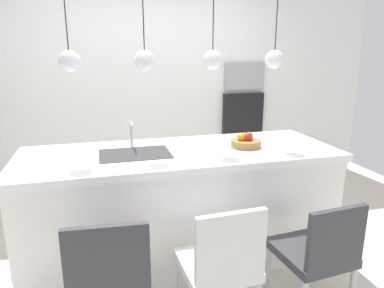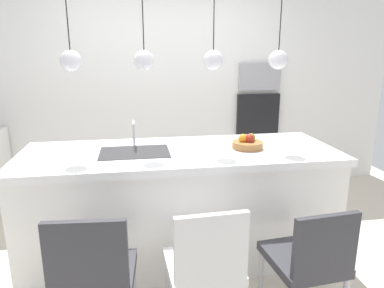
{
  "view_description": "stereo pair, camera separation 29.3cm",
  "coord_description": "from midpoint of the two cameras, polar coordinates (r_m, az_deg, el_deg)",
  "views": [
    {
      "loc": [
        -0.64,
        -2.74,
        1.76
      ],
      "look_at": [
        0.1,
        0.0,
        1.01
      ],
      "focal_mm": 33.14,
      "sensor_mm": 36.0,
      "label": 1
    },
    {
      "loc": [
        -0.36,
        -2.8,
        1.76
      ],
      "look_at": [
        0.1,
        0.0,
        1.01
      ],
      "focal_mm": 33.14,
      "sensor_mm": 36.0,
      "label": 2
    }
  ],
  "objects": [
    {
      "name": "oven",
      "position": [
        4.75,
        12.26,
        4.54
      ],
      "size": [
        0.56,
        0.08,
        0.56
      ],
      "primitive_type": "cube",
      "color": "black",
      "rests_on": "back_wall"
    },
    {
      "name": "microwave",
      "position": [
        4.69,
        12.6,
        10.55
      ],
      "size": [
        0.54,
        0.08,
        0.34
      ],
      "primitive_type": "cube",
      "color": "#9E9EA3",
      "rests_on": "back_wall"
    },
    {
      "name": "sink_basin",
      "position": [
        2.89,
        -6.37,
        -1.46
      ],
      "size": [
        0.56,
        0.4,
        0.02
      ],
      "primitive_type": "cube",
      "color": "#2D2D30",
      "rests_on": "kitchen_island"
    },
    {
      "name": "floor",
      "position": [
        3.32,
        0.86,
        -17.18
      ],
      "size": [
        6.6,
        6.6,
        0.0
      ],
      "primitive_type": "plane",
      "color": "beige",
      "rests_on": "ground"
    },
    {
      "name": "pendant_light_right",
      "position": [
        3.07,
        16.48,
        12.93
      ],
      "size": [
        0.16,
        0.16,
        0.76
      ],
      "color": "silver"
    },
    {
      "name": "chair_near",
      "position": [
        2.21,
        -11.81,
        -19.64
      ],
      "size": [
        0.5,
        0.46,
        0.91
      ],
      "color": "#333338",
      "rests_on": "ground"
    },
    {
      "name": "chair_far",
      "position": [
        2.53,
        21.62,
        -16.81
      ],
      "size": [
        0.48,
        0.51,
        0.85
      ],
      "color": "#333338",
      "rests_on": "ground"
    },
    {
      "name": "pendant_light_left",
      "position": [
        2.79,
        -16.05,
        12.84
      ],
      "size": [
        0.16,
        0.16,
        0.76
      ],
      "color": "silver"
    },
    {
      "name": "pendant_light_center_left",
      "position": [
        2.78,
        -4.64,
        13.34
      ],
      "size": [
        0.16,
        0.16,
        0.76
      ],
      "color": "silver"
    },
    {
      "name": "back_wall",
      "position": [
        4.47,
        -2.82,
        8.89
      ],
      "size": [
        6.0,
        0.1,
        2.6
      ],
      "primitive_type": "cube",
      "color": "white",
      "rests_on": "ground"
    },
    {
      "name": "fruit_bowl",
      "position": [
        3.04,
        11.67,
        0.08
      ],
      "size": [
        0.26,
        0.26,
        0.13
      ],
      "color": "#9E6B38",
      "rests_on": "kitchen_island"
    },
    {
      "name": "chair_middle",
      "position": [
        2.27,
        6.06,
        -18.8
      ],
      "size": [
        0.47,
        0.46,
        0.9
      ],
      "color": "silver",
      "rests_on": "ground"
    },
    {
      "name": "pendant_light_center_right",
      "position": [
        2.88,
        6.45,
        13.34
      ],
      "size": [
        0.16,
        0.16,
        0.76
      ],
      "color": "silver"
    },
    {
      "name": "faucet",
      "position": [
        3.06,
        -6.66,
        2.3
      ],
      "size": [
        0.02,
        0.17,
        0.22
      ],
      "color": "silver",
      "rests_on": "kitchen_island"
    },
    {
      "name": "kitchen_island",
      "position": [
        3.09,
        0.9,
        -9.58
      ],
      "size": [
        2.6,
        0.95,
        0.96
      ],
      "color": "white",
      "rests_on": "ground"
    }
  ]
}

